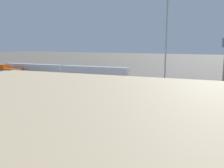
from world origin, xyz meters
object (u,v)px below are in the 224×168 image
at_px(train_on_track_1, 9,73).
at_px(light_mast_0, 167,28).
at_px(train_on_track_4, 124,89).
at_px(train_on_track_0, 63,72).
at_px(train_on_track_6, 205,107).
at_px(train_on_track_5, 123,94).

bearing_deg(train_on_track_1, light_mast_0, -170.44).
bearing_deg(train_on_track_4, train_on_track_0, -35.02).
bearing_deg(train_on_track_6, train_on_track_5, -17.64).
bearing_deg(light_mast_0, train_on_track_1, 9.56).
relative_size(train_on_track_4, train_on_track_1, 7.14).
xyz_separation_m(train_on_track_5, train_on_track_0, (29.93, -25.00, 0.03)).
bearing_deg(light_mast_0, train_on_track_4, 76.83).
xyz_separation_m(train_on_track_6, train_on_track_0, (45.65, -30.00, 0.03)).
distance_m(train_on_track_1, train_on_track_5, 52.46).
distance_m(train_on_track_5, light_mast_0, 32.56).
distance_m(train_on_track_4, train_on_track_1, 49.44).
relative_size(train_on_track_6, train_on_track_1, 7.14).
bearing_deg(train_on_track_0, train_on_track_1, 15.08).
height_order(train_on_track_0, light_mast_0, light_mast_0).
xyz_separation_m(train_on_track_1, train_on_track_5, (-48.49, 20.00, 0.44)).
relative_size(train_on_track_0, light_mast_0, 1.77).
bearing_deg(train_on_track_0, train_on_track_4, 144.98).
bearing_deg(train_on_track_0, train_on_track_5, 140.13).
xyz_separation_m(train_on_track_1, train_on_track_0, (-18.56, -5.00, 0.46)).
bearing_deg(train_on_track_4, train_on_track_1, -17.66).
height_order(train_on_track_1, train_on_track_5, same).
distance_m(train_on_track_0, light_mast_0, 37.26).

